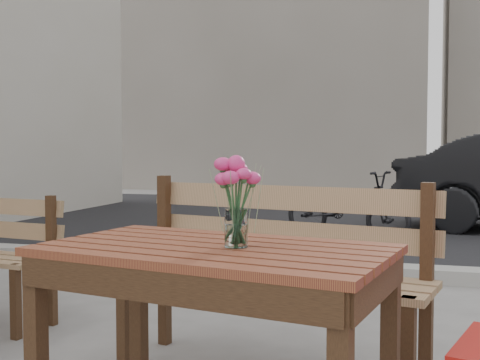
{
  "coord_description": "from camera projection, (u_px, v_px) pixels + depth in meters",
  "views": [
    {
      "loc": [
        0.61,
        -2.08,
        1.09
      ],
      "look_at": [
        0.03,
        -0.04,
        0.97
      ],
      "focal_mm": 45.0,
      "sensor_mm": 36.0,
      "label": 1
    }
  ],
  "objects": [
    {
      "name": "main_table",
      "position": [
        215.0,
        280.0,
        2.12
      ],
      "size": [
        1.32,
        0.92,
        0.74
      ],
      "rotation": [
        0.0,
        0.0,
        -0.19
      ],
      "color": "#5C2018",
      "rests_on": "ground"
    },
    {
      "name": "main_vase",
      "position": [
        236.0,
        190.0,
        2.08
      ],
      "size": [
        0.17,
        0.17,
        0.32
      ],
      "color": "white",
      "rests_on": "main_table"
    },
    {
      "name": "backdrop_buildings",
      "position": [
        393.0,
        53.0,
        15.82
      ],
      "size": [
        15.5,
        4.0,
        8.0
      ],
      "color": "gray",
      "rests_on": "ground"
    },
    {
      "name": "bicycle",
      "position": [
        346.0,
        205.0,
        7.09
      ],
      "size": [
        1.67,
        1.05,
        0.83
      ],
      "primitive_type": "imported",
      "rotation": [
        0.0,
        0.0,
        1.23
      ],
      "color": "black",
      "rests_on": "ground"
    },
    {
      "name": "street",
      "position": [
        354.0,
        238.0,
        7.09
      ],
      "size": [
        30.0,
        8.12,
        0.12
      ],
      "color": "black",
      "rests_on": "ground"
    },
    {
      "name": "main_bench",
      "position": [
        274.0,
        253.0,
        2.91
      ],
      "size": [
        1.61,
        0.78,
        0.96
      ],
      "rotation": [
        0.0,
        0.0,
        -0.22
      ],
      "color": "olive",
      "rests_on": "ground"
    }
  ]
}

